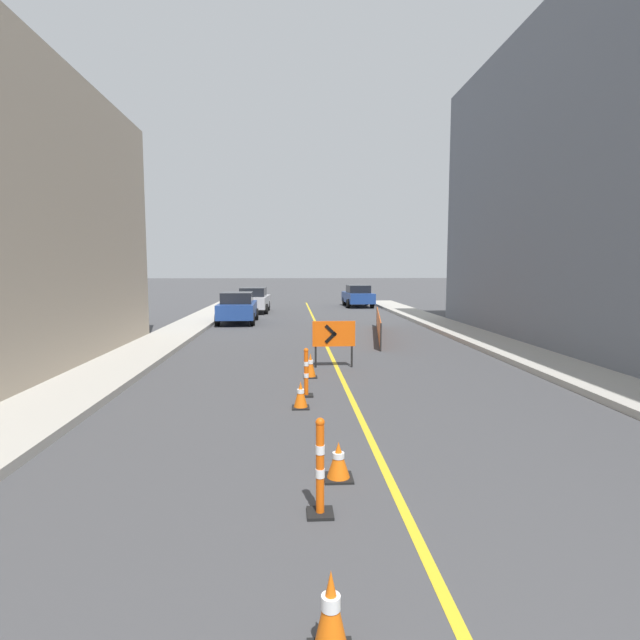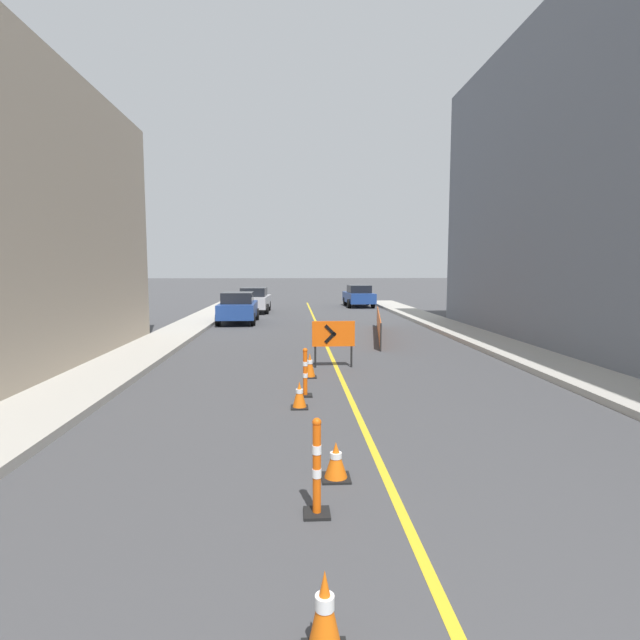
{
  "view_description": "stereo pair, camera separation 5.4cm",
  "coord_description": "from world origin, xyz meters",
  "px_view_note": "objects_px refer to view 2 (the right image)",
  "views": [
    {
      "loc": [
        -1.3,
        1.69,
        2.79
      ],
      "look_at": [
        -0.27,
        18.99,
        1.0
      ],
      "focal_mm": 28.0,
      "sensor_mm": 36.0,
      "label": 1
    },
    {
      "loc": [
        -1.24,
        1.69,
        2.79
      ],
      "look_at": [
        -0.27,
        18.99,
        1.0
      ],
      "focal_mm": 28.0,
      "sensor_mm": 36.0,
      "label": 2
    }
  ],
  "objects_px": {
    "arrow_barricade_primary": "(333,335)",
    "parked_car_curb_mid": "(254,300)",
    "parked_car_curb_near": "(238,307)",
    "delineator_post_front": "(317,474)",
    "traffic_cone_fourth": "(310,365)",
    "traffic_cone_third": "(299,395)",
    "traffic_cone_second": "(336,461)",
    "delineator_post_rear": "(305,376)",
    "traffic_cone_nearest": "(325,615)",
    "parked_car_curb_far": "(359,296)"
  },
  "relations": [
    {
      "from": "traffic_cone_nearest",
      "to": "traffic_cone_third",
      "type": "distance_m",
      "value": 6.47
    },
    {
      "from": "traffic_cone_third",
      "to": "parked_car_curb_near",
      "type": "relative_size",
      "value": 0.13
    },
    {
      "from": "traffic_cone_nearest",
      "to": "traffic_cone_fourth",
      "type": "xyz_separation_m",
      "value": [
        0.23,
        9.28,
        -0.02
      ]
    },
    {
      "from": "arrow_barricade_primary",
      "to": "traffic_cone_second",
      "type": "bearing_deg",
      "value": -95.65
    },
    {
      "from": "arrow_barricade_primary",
      "to": "parked_car_curb_mid",
      "type": "relative_size",
      "value": 0.3
    },
    {
      "from": "parked_car_curb_near",
      "to": "parked_car_curb_mid",
      "type": "bearing_deg",
      "value": 85.43
    },
    {
      "from": "traffic_cone_second",
      "to": "parked_car_curb_far",
      "type": "height_order",
      "value": "parked_car_curb_far"
    },
    {
      "from": "parked_car_curb_mid",
      "to": "delineator_post_rear",
      "type": "bearing_deg",
      "value": -80.51
    },
    {
      "from": "arrow_barricade_primary",
      "to": "parked_car_curb_far",
      "type": "height_order",
      "value": "parked_car_curb_far"
    },
    {
      "from": "traffic_cone_fourth",
      "to": "parked_car_curb_mid",
      "type": "distance_m",
      "value": 19.61
    },
    {
      "from": "parked_car_curb_mid",
      "to": "traffic_cone_second",
      "type": "bearing_deg",
      "value": -81.09
    },
    {
      "from": "parked_car_curb_far",
      "to": "arrow_barricade_primary",
      "type": "bearing_deg",
      "value": -101.81
    },
    {
      "from": "parked_car_curb_mid",
      "to": "arrow_barricade_primary",
      "type": "bearing_deg",
      "value": -76.57
    },
    {
      "from": "traffic_cone_fourth",
      "to": "delineator_post_front",
      "type": "bearing_deg",
      "value": -91.43
    },
    {
      "from": "traffic_cone_third",
      "to": "traffic_cone_second",
      "type": "bearing_deg",
      "value": -82.82
    },
    {
      "from": "traffic_cone_second",
      "to": "parked_car_curb_mid",
      "type": "distance_m",
      "value": 25.8
    },
    {
      "from": "traffic_cone_second",
      "to": "parked_car_curb_far",
      "type": "bearing_deg",
      "value": 81.79
    },
    {
      "from": "traffic_cone_third",
      "to": "delineator_post_rear",
      "type": "distance_m",
      "value": 0.96
    },
    {
      "from": "parked_car_curb_near",
      "to": "arrow_barricade_primary",
      "type": "bearing_deg",
      "value": -72.91
    },
    {
      "from": "traffic_cone_fourth",
      "to": "delineator_post_rear",
      "type": "bearing_deg",
      "value": -95.07
    },
    {
      "from": "traffic_cone_nearest",
      "to": "parked_car_curb_near",
      "type": "height_order",
      "value": "parked_car_curb_near"
    },
    {
      "from": "traffic_cone_fourth",
      "to": "delineator_post_rear",
      "type": "xyz_separation_m",
      "value": [
        -0.17,
        -1.88,
        0.14
      ]
    },
    {
      "from": "traffic_cone_nearest",
      "to": "traffic_cone_second",
      "type": "distance_m",
      "value": 3.07
    },
    {
      "from": "traffic_cone_nearest",
      "to": "parked_car_curb_mid",
      "type": "relative_size",
      "value": 0.15
    },
    {
      "from": "delineator_post_front",
      "to": "traffic_cone_fourth",
      "type": "bearing_deg",
      "value": 88.57
    },
    {
      "from": "traffic_cone_second",
      "to": "parked_car_curb_near",
      "type": "height_order",
      "value": "parked_car_curb_near"
    },
    {
      "from": "delineator_post_rear",
      "to": "arrow_barricade_primary",
      "type": "bearing_deg",
      "value": 74.48
    },
    {
      "from": "traffic_cone_fourth",
      "to": "delineator_post_front",
      "type": "height_order",
      "value": "delineator_post_front"
    },
    {
      "from": "delineator_post_front",
      "to": "arrow_barricade_primary",
      "type": "xyz_separation_m",
      "value": [
        0.89,
        8.48,
        0.43
      ]
    },
    {
      "from": "traffic_cone_third",
      "to": "delineator_post_front",
      "type": "xyz_separation_m",
      "value": [
        0.13,
        -4.37,
        0.22
      ]
    },
    {
      "from": "delineator_post_front",
      "to": "delineator_post_rear",
      "type": "relative_size",
      "value": 1.06
    },
    {
      "from": "traffic_cone_third",
      "to": "delineator_post_front",
      "type": "bearing_deg",
      "value": -88.3
    },
    {
      "from": "traffic_cone_nearest",
      "to": "arrow_barricade_primary",
      "type": "xyz_separation_m",
      "value": [
        0.94,
        10.57,
        0.59
      ]
    },
    {
      "from": "parked_car_curb_near",
      "to": "parked_car_curb_far",
      "type": "relative_size",
      "value": 0.99
    },
    {
      "from": "traffic_cone_nearest",
      "to": "delineator_post_rear",
      "type": "height_order",
      "value": "delineator_post_rear"
    },
    {
      "from": "traffic_cone_fourth",
      "to": "arrow_barricade_primary",
      "type": "distance_m",
      "value": 1.59
    },
    {
      "from": "traffic_cone_third",
      "to": "parked_car_curb_near",
      "type": "height_order",
      "value": "parked_car_curb_near"
    },
    {
      "from": "traffic_cone_fourth",
      "to": "traffic_cone_third",
      "type": "bearing_deg",
      "value": -96.26
    },
    {
      "from": "traffic_cone_fourth",
      "to": "parked_car_curb_near",
      "type": "height_order",
      "value": "parked_car_curb_near"
    },
    {
      "from": "traffic_cone_fourth",
      "to": "delineator_post_rear",
      "type": "relative_size",
      "value": 0.6
    },
    {
      "from": "arrow_barricade_primary",
      "to": "parked_car_curb_near",
      "type": "relative_size",
      "value": 0.3
    },
    {
      "from": "traffic_cone_third",
      "to": "delineator_post_front",
      "type": "relative_size",
      "value": 0.48
    },
    {
      "from": "delineator_post_rear",
      "to": "parked_car_curb_near",
      "type": "xyz_separation_m",
      "value": [
        -3.05,
        15.05,
        0.35
      ]
    },
    {
      "from": "traffic_cone_second",
      "to": "arrow_barricade_primary",
      "type": "relative_size",
      "value": 0.38
    },
    {
      "from": "delineator_post_rear",
      "to": "parked_car_curb_mid",
      "type": "relative_size",
      "value": 0.24
    },
    {
      "from": "traffic_cone_nearest",
      "to": "parked_car_curb_far",
      "type": "distance_m",
      "value": 33.4
    },
    {
      "from": "traffic_cone_second",
      "to": "parked_car_curb_near",
      "type": "relative_size",
      "value": 0.12
    },
    {
      "from": "arrow_barricade_primary",
      "to": "parked_car_curb_mid",
      "type": "distance_m",
      "value": 18.45
    },
    {
      "from": "traffic_cone_fourth",
      "to": "parked_car_curb_far",
      "type": "height_order",
      "value": "parked_car_curb_far"
    },
    {
      "from": "traffic_cone_nearest",
      "to": "traffic_cone_fourth",
      "type": "relative_size",
      "value": 1.05
    }
  ]
}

